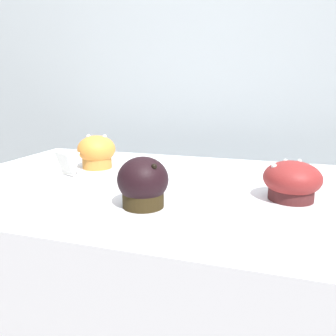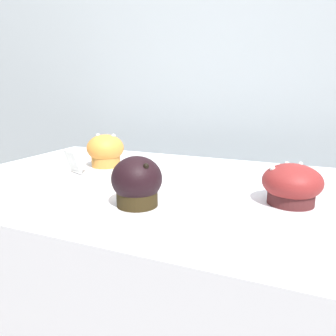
{
  "view_description": "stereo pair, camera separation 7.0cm",
  "coord_description": "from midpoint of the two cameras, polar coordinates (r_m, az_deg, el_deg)",
  "views": [
    {
      "loc": [
        0.24,
        -0.68,
        1.09
      ],
      "look_at": [
        0.03,
        -0.03,
        0.93
      ],
      "focal_mm": 35.0,
      "sensor_mm": 36.0,
      "label": 1
    },
    {
      "loc": [
        0.3,
        -0.66,
        1.09
      ],
      "look_at": [
        0.03,
        -0.03,
        0.93
      ],
      "focal_mm": 35.0,
      "sensor_mm": 36.0,
      "label": 2
    }
  ],
  "objects": [
    {
      "name": "price_card",
      "position": [
        0.85,
        -19.24,
        0.76
      ],
      "size": [
        0.06,
        0.06,
        0.06
      ],
      "color": "white",
      "rests_on": "display_counter"
    },
    {
      "name": "muffin_front_center",
      "position": [
        0.6,
        -7.76,
        -2.73
      ],
      "size": [
        0.09,
        0.09,
        0.09
      ],
      "color": "#2D2310",
      "rests_on": "display_counter"
    },
    {
      "name": "muffin_back_right",
      "position": [
        0.92,
        -14.49,
        2.72
      ],
      "size": [
        0.1,
        0.1,
        0.09
      ],
      "color": "#C28339",
      "rests_on": "display_counter"
    },
    {
      "name": "muffin_back_left",
      "position": [
        0.66,
        17.98,
        -2.23
      ],
      "size": [
        0.11,
        0.11,
        0.08
      ],
      "color": "#491E1E",
      "rests_on": "display_counter"
    },
    {
      "name": "wall_back",
      "position": [
        1.31,
        5.28,
        5.06
      ],
      "size": [
        3.2,
        0.1,
        1.8
      ],
      "primitive_type": "cube",
      "color": "#A8B2B7",
      "rests_on": "ground"
    }
  ]
}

